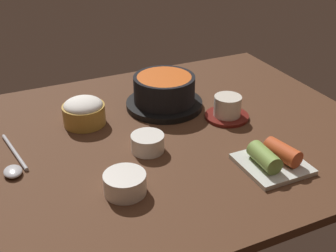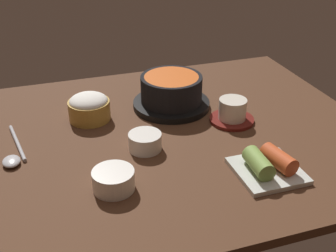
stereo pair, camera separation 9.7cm
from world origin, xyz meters
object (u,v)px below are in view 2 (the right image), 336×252
at_px(stone_pot, 171,92).
at_px(tea_cup_with_saucer, 232,112).
at_px(kimchi_plate, 268,165).
at_px(side_bowl_near, 113,180).
at_px(rice_bowl, 89,107).
at_px(spoon, 13,155).
at_px(banchan_cup_center, 145,141).

relative_size(stone_pot, tea_cup_with_saucer, 1.82).
distance_m(kimchi_plate, side_bowl_near, 0.30).
bearing_deg(side_bowl_near, stone_pot, 53.99).
height_order(rice_bowl, side_bowl_near, rice_bowl).
xyz_separation_m(rice_bowl, tea_cup_with_saucer, (0.32, -0.12, -0.01)).
bearing_deg(spoon, banchan_cup_center, -11.39).
distance_m(stone_pot, banchan_cup_center, 0.21).
xyz_separation_m(tea_cup_with_saucer, side_bowl_near, (-0.33, -0.17, -0.00)).
distance_m(kimchi_plate, spoon, 0.52).
distance_m(stone_pot, tea_cup_with_saucer, 0.17).
distance_m(rice_bowl, kimchi_plate, 0.45).
relative_size(kimchi_plate, side_bowl_near, 1.59).
xyz_separation_m(stone_pot, spoon, (-0.39, -0.12, -0.03)).
relative_size(stone_pot, rice_bowl, 1.95).
bearing_deg(tea_cup_with_saucer, stone_pot, 133.62).
bearing_deg(banchan_cup_center, spoon, 168.61).
xyz_separation_m(stone_pot, tea_cup_with_saucer, (0.11, -0.12, -0.02)).
relative_size(stone_pot, side_bowl_near, 2.45).
relative_size(banchan_cup_center, spoon, 0.39).
bearing_deg(kimchi_plate, side_bowl_near, 171.37).
xyz_separation_m(kimchi_plate, side_bowl_near, (-0.30, 0.05, 0.00)).
bearing_deg(spoon, kimchi_plate, -24.45).
relative_size(stone_pot, kimchi_plate, 1.54).
bearing_deg(stone_pot, spoon, -162.75).
xyz_separation_m(banchan_cup_center, spoon, (-0.27, 0.05, -0.01)).
relative_size(rice_bowl, kimchi_plate, 0.79).
distance_m(banchan_cup_center, side_bowl_near, 0.15).
bearing_deg(banchan_cup_center, side_bowl_near, -128.73).
height_order(kimchi_plate, spoon, kimchi_plate).
relative_size(rice_bowl, tea_cup_with_saucer, 0.94).
bearing_deg(banchan_cup_center, kimchi_plate, -38.25).
bearing_deg(tea_cup_with_saucer, banchan_cup_center, -166.38).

